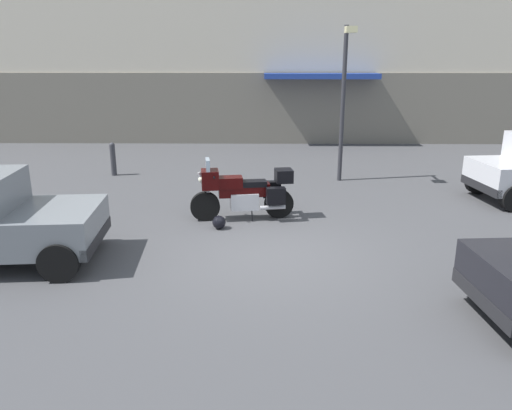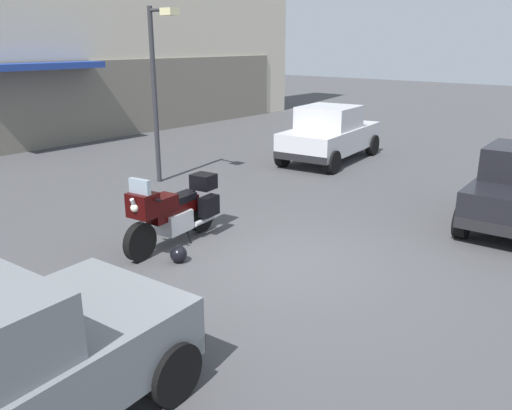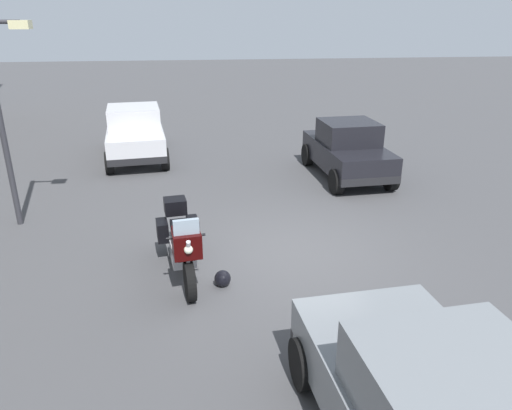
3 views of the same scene
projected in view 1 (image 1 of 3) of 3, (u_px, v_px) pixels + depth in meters
The scene contains 5 objects.
ground_plane at pixel (271, 253), 9.04m from camera, with size 80.00×80.00×0.00m, color #424244.
motorcycle at pixel (244, 192), 10.76m from camera, with size 2.26×0.90×1.36m.
helmet at pixel (219, 222), 10.28m from camera, with size 0.28×0.28×0.28m, color black.
streetlamp_curbside at pixel (345, 88), 13.44m from camera, with size 0.28×0.94×4.23m.
bollard_curbside at pixel (113, 158), 14.79m from camera, with size 0.16×0.16×0.99m.
Camera 1 is at (-0.17, -8.40, 3.44)m, focal length 34.87 mm.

